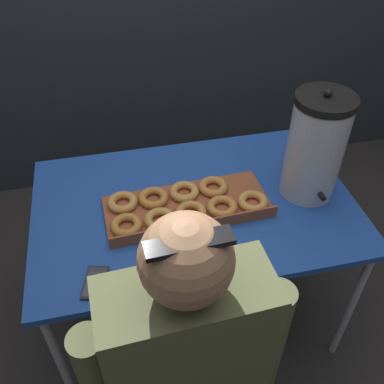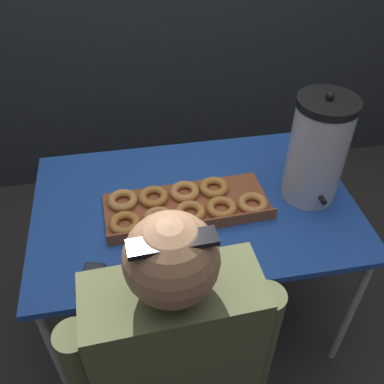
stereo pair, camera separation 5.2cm
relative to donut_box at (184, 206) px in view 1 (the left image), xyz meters
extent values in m
plane|color=#2D2B28|center=(0.05, 0.03, -0.76)|extent=(12.00, 12.00, 0.00)
cube|color=#1E479E|center=(0.05, 0.03, -0.04)|extent=(1.27, 0.82, 0.03)
cylinder|color=#ADADB2|center=(-0.54, -0.34, -0.40)|extent=(0.03, 0.03, 0.71)
cylinder|color=#ADADB2|center=(0.64, -0.34, -0.40)|extent=(0.03, 0.03, 0.71)
cylinder|color=#ADADB2|center=(-0.54, 0.40, -0.40)|extent=(0.03, 0.03, 0.71)
cylinder|color=#ADADB2|center=(0.64, 0.40, -0.40)|extent=(0.03, 0.03, 0.71)
cube|color=brown|center=(0.01, 0.01, -0.01)|extent=(0.65, 0.30, 0.02)
cube|color=brown|center=(0.02, -0.12, 0.01)|extent=(0.64, 0.04, 0.04)
torus|color=#BD7A33|center=(-0.23, -0.07, 0.01)|extent=(0.16, 0.16, 0.03)
torus|color=#D08E47|center=(-0.10, -0.06, 0.01)|extent=(0.16, 0.16, 0.03)
torus|color=#C7843D|center=(0.02, -0.05, 0.01)|extent=(0.14, 0.14, 0.03)
torus|color=#C17F37|center=(0.14, -0.05, 0.01)|extent=(0.13, 0.13, 0.03)
torus|color=#CE8C44|center=(0.26, -0.04, 0.01)|extent=(0.12, 0.12, 0.03)
torus|color=#CD8B44|center=(-0.23, 0.06, 0.01)|extent=(0.16, 0.16, 0.03)
torus|color=#BE7B34|center=(-0.11, 0.06, 0.01)|extent=(0.16, 0.16, 0.03)
torus|color=#D08E46|center=(0.01, 0.07, 0.01)|extent=(0.16, 0.16, 0.03)
torus|color=#C28039|center=(0.14, 0.07, 0.01)|extent=(0.13, 0.13, 0.03)
cylinder|color=#B7B7BC|center=(0.51, 0.01, 0.18)|extent=(0.21, 0.21, 0.40)
cylinder|color=black|center=(0.51, 0.01, 0.39)|extent=(0.22, 0.22, 0.03)
sphere|color=black|center=(0.51, 0.01, 0.42)|extent=(0.03, 0.03, 0.03)
cylinder|color=black|center=(0.51, -0.10, 0.05)|extent=(0.02, 0.05, 0.02)
cube|color=black|center=(-0.36, -0.28, -0.02)|extent=(0.10, 0.15, 0.01)
cube|color=#2D333D|center=(-0.36, -0.28, -0.01)|extent=(0.09, 0.13, 0.00)
cube|color=#4C5133|center=(-0.12, -0.65, 0.06)|extent=(0.42, 0.20, 0.64)
sphere|color=#8E6647|center=(-0.12, -0.65, 0.48)|extent=(0.20, 0.20, 0.20)
cube|color=black|center=(-0.12, -0.67, 0.55)|extent=(0.17, 0.05, 0.01)
cylinder|color=#4C5133|center=(0.11, -0.63, 0.03)|extent=(0.09, 0.09, 0.51)
camera|label=1|loc=(-0.23, -1.18, 1.14)|focal=40.00mm
camera|label=2|loc=(-0.18, -1.19, 1.14)|focal=40.00mm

